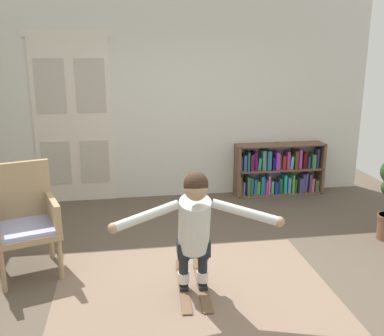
{
  "coord_description": "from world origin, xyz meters",
  "views": [
    {
      "loc": [
        -0.72,
        -3.9,
        2.2
      ],
      "look_at": [
        -0.07,
        0.28,
        1.05
      ],
      "focal_mm": 41.23,
      "sensor_mm": 36.0,
      "label": 1
    }
  ],
  "objects": [
    {
      "name": "double_door",
      "position": [
        -1.44,
        2.54,
        1.23
      ],
      "size": [
        1.22,
        0.05,
        2.45
      ],
      "color": "beige",
      "rests_on": "ground"
    },
    {
      "name": "back_wall",
      "position": [
        0.0,
        2.6,
        1.45
      ],
      "size": [
        6.0,
        0.1,
        2.9
      ],
      "primitive_type": "cube",
      "color": "silver",
      "rests_on": "ground"
    },
    {
      "name": "person_skier",
      "position": [
        -0.14,
        -0.35,
        0.71
      ],
      "size": [
        1.46,
        0.58,
        1.14
      ],
      "color": "white",
      "rests_on": "skis_pair"
    },
    {
      "name": "rug",
      "position": [
        -0.14,
        -0.22,
        0.0
      ],
      "size": [
        2.57,
        1.84,
        0.01
      ],
      "primitive_type": "cube",
      "color": "#826A57",
      "rests_on": "ground"
    },
    {
      "name": "bookshelf",
      "position": [
        1.61,
        2.39,
        0.37
      ],
      "size": [
        1.38,
        0.3,
        0.79
      ],
      "color": "brown",
      "rests_on": "ground"
    },
    {
      "name": "skis_pair",
      "position": [
        -0.13,
        -0.19,
        0.02
      ],
      "size": [
        0.32,
        0.91,
        0.07
      ],
      "color": "brown",
      "rests_on": "rug"
    },
    {
      "name": "ground_plane",
      "position": [
        0.0,
        0.0,
        0.0
      ],
      "size": [
        7.2,
        7.2,
        0.0
      ],
      "primitive_type": "plane",
      "color": "brown"
    },
    {
      "name": "wicker_chair",
      "position": [
        -1.74,
        0.4,
        0.58
      ],
      "size": [
        0.76,
        0.76,
        1.1
      ],
      "color": "tan",
      "rests_on": "ground"
    }
  ]
}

